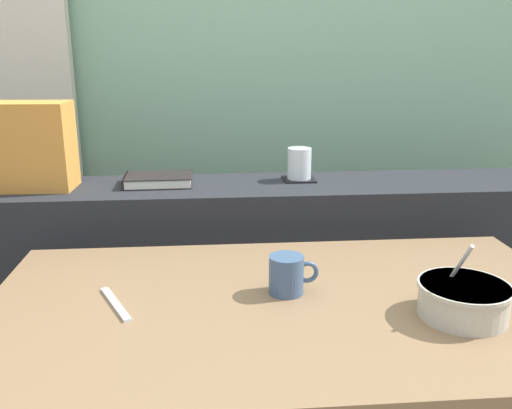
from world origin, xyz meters
TOP-DOWN VIEW (x-y plane):
  - dark_console_ledge at (0.00, 0.55)m, footprint 2.80×0.32m
  - breakfast_table at (-0.00, -0.07)m, footprint 1.28×0.71m
  - coaster_square at (0.13, 0.59)m, footprint 0.10×0.10m
  - juice_glass at (0.13, 0.59)m, footprint 0.08×0.08m
  - closed_book at (-0.32, 0.57)m, footprint 0.21×0.14m
  - throw_pillow at (-0.73, 0.55)m, footprint 0.33×0.15m
  - soup_bowl at (0.33, -0.16)m, footprint 0.18×0.18m
  - fork_utensil at (-0.36, -0.05)m, footprint 0.09×0.16m
  - ceramic_mug at (-0.00, -0.03)m, footprint 0.11×0.08m

SIDE VIEW (x-z plane):
  - dark_console_ledge at x=0.00m, z-range 0.00..0.78m
  - breakfast_table at x=0.00m, z-range 0.25..0.93m
  - fork_utensil at x=-0.36m, z-range 0.68..0.69m
  - soup_bowl at x=0.33m, z-range 0.63..0.80m
  - ceramic_mug at x=0.00m, z-range 0.68..0.77m
  - coaster_square at x=0.13m, z-range 0.78..0.79m
  - closed_book at x=-0.32m, z-range 0.78..0.82m
  - juice_glass at x=0.13m, z-range 0.78..0.88m
  - throw_pillow at x=-0.73m, z-range 0.78..1.04m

